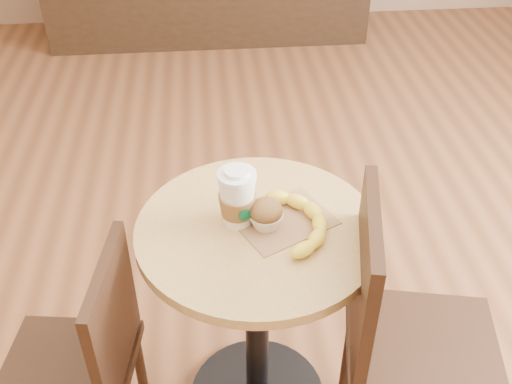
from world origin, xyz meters
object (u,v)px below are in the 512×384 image
Objects in this scene: muffin at (266,214)px; banana at (301,222)px; chair_right at (401,338)px; cafe_table at (257,292)px; chair_left at (85,363)px; coffee_cup at (237,199)px.

banana is (0.09, -0.01, -0.02)m from muffin.
chair_right is at bearing -28.91° from muffin.
chair_left is at bearing -163.28° from cafe_table.
chair_right is at bearing 94.77° from chair_left.
chair_left is 0.60m from coffee_cup.
muffin is 0.09m from banana.
chair_left is at bearing -177.38° from coffee_cup.
chair_left is 4.81× the size of coffee_cup.
coffee_cup is (-0.41, 0.21, 0.32)m from chair_right.
cafe_table is at bearing -43.75° from coffee_cup.
banana is (-0.25, 0.17, 0.27)m from chair_right.
cafe_table is 2.68× the size of banana.
coffee_cup reaches higher than muffin.
muffin is at bearing -11.74° from cafe_table.
cafe_table is 0.50m from chair_left.
chair_left is (-0.47, -0.14, -0.07)m from cafe_table.
chair_left is 0.87× the size of chair_right.
coffee_cup is (0.42, 0.16, 0.39)m from chair_left.
banana is at bearing -33.34° from coffee_cup.
chair_right is 0.41m from banana.
muffin is (-0.34, 0.19, 0.29)m from chair_right.
chair_right is 0.56m from coffee_cup.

